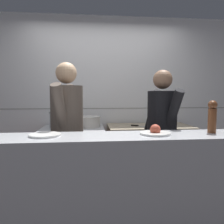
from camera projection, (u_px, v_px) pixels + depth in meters
name	position (u px, v px, depth m)	size (l,w,h in m)	color
wall_back_tiled	(104.00, 99.00, 3.52)	(8.00, 0.06, 2.60)	white
oven_range	(73.00, 159.00, 3.14)	(0.89, 0.71, 0.90)	maroon
prep_counter	(149.00, 156.00, 3.26)	(1.22, 0.65, 0.92)	gray
pass_counter	(137.00, 193.00, 1.92)	(2.80, 0.45, 1.03)	#B7BABF
stock_pot	(61.00, 119.00, 3.13)	(0.33, 0.33, 0.22)	#B7BABF
sauce_pot	(89.00, 121.00, 3.18)	(0.34, 0.34, 0.16)	beige
mixing_bowl_steel	(155.00, 123.00, 3.23)	(0.30, 0.30, 0.09)	#B7BABF
chefs_knife	(141.00, 126.00, 3.12)	(0.33, 0.21, 0.02)	#B7BABF
plated_dish_main	(45.00, 135.00, 1.84)	(0.26, 0.26, 0.02)	white
plated_dish_appetiser	(155.00, 132.00, 1.91)	(0.27, 0.27, 0.09)	white
pepper_mill	(212.00, 116.00, 1.98)	(0.08, 0.08, 0.30)	brown
chef_head_cook	(67.00, 133.00, 2.39)	(0.41, 0.75, 1.72)	black
chef_sous	(162.00, 134.00, 2.53)	(0.41, 0.72, 1.65)	black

